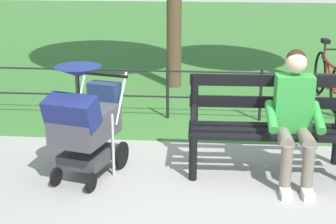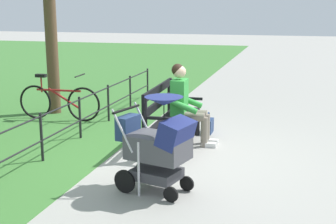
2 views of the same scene
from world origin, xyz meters
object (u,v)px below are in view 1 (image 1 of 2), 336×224
Objects in this scene: stroller at (85,121)px; bicycle at (328,78)px; park_bench at (268,121)px; person_on_bench at (295,114)px.

stroller reaches higher than bicycle.
person_on_bench reaches higher than park_bench.
stroller is at bearing 4.03° from person_on_bench.
bicycle is at bearing -114.32° from park_bench.
bicycle is (-0.90, -2.71, -0.31)m from person_on_bench.
park_bench reaches higher than bicycle.
person_on_bench is at bearing -175.97° from stroller.
person_on_bench is at bearing 71.54° from bicycle.
stroller reaches higher than park_bench.
park_bench is 1.26× the size of person_on_bench.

